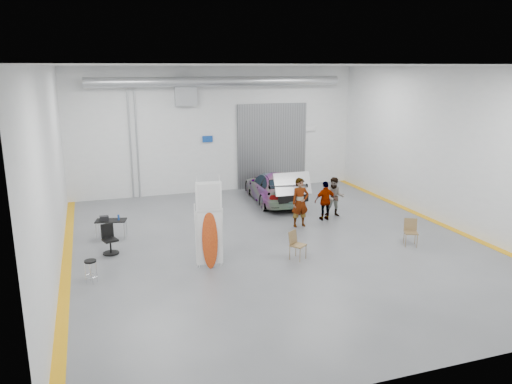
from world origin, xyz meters
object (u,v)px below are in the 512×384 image
object	(u,v)px
person_b	(335,197)
work_table	(109,220)
folding_chair_near	(298,251)
shop_stool	(91,272)
sedan_car	(274,187)
person_a	(300,202)
office_chair	(110,241)
surfboard_display	(210,231)
person_c	(325,201)
folding_chair_far	(410,238)

from	to	relation	value
person_b	work_table	distance (m)	8.85
folding_chair_near	shop_stool	world-z (taller)	folding_chair_near
sedan_car	person_a	bearing A→B (deg)	90.10
sedan_car	office_chair	world-z (taller)	sedan_car
sedan_car	person_b	size ratio (longest dim) A/B	2.88
sedan_car	surfboard_display	size ratio (longest dim) A/B	1.64
person_b	work_table	size ratio (longest dim) A/B	1.40
sedan_car	shop_stool	distance (m)	10.36
sedan_car	person_b	world-z (taller)	person_b
shop_stool	work_table	bearing A→B (deg)	79.60
person_b	shop_stool	xyz separation A→B (m)	(-9.55, -3.67, -0.47)
person_c	shop_stool	bearing A→B (deg)	21.93
person_b	work_table	world-z (taller)	person_b
folding_chair_far	office_chair	xyz separation A→B (m)	(-9.76, 2.52, 0.14)
sedan_car	surfboard_display	distance (m)	7.98
folding_chair_near	folding_chair_far	xyz separation A→B (m)	(4.14, -0.09, -0.00)
person_a	folding_chair_near	bearing A→B (deg)	-115.57
sedan_car	person_c	xyz separation A→B (m)	(0.96, -3.26, 0.11)
person_c	office_chair	world-z (taller)	person_c
office_chair	folding_chair_far	bearing A→B (deg)	-32.65
person_a	person_b	bearing A→B (deg)	22.05
person_c	person_b	bearing A→B (deg)	-147.63
folding_chair_far	shop_stool	world-z (taller)	folding_chair_far
folding_chair_far	sedan_car	bearing A→B (deg)	135.09
person_a	shop_stool	xyz separation A→B (m)	(-7.67, -2.88, -0.61)
person_a	sedan_car	bearing A→B (deg)	84.02
sedan_car	folding_chair_far	distance (m)	7.28
person_a	work_table	distance (m)	7.03
folding_chair_near	shop_stool	xyz separation A→B (m)	(-6.25, 0.20, 0.06)
folding_chair_near	office_chair	bearing A→B (deg)	120.46
sedan_car	work_table	bearing A→B (deg)	26.01
person_b	person_c	distance (m)	0.69
person_c	surfboard_display	distance (m)	6.41
folding_chair_near	shop_stool	bearing A→B (deg)	142.03
person_a	shop_stool	bearing A→B (deg)	-160.27
person_a	work_table	bearing A→B (deg)	171.57
surfboard_display	work_table	xyz separation A→B (m)	(-2.78, 3.78, -0.49)
sedan_car	person_b	distance (m)	3.29
person_c	work_table	distance (m)	8.27
sedan_car	work_table	world-z (taller)	sedan_car
person_c	folding_chair_far	world-z (taller)	person_c
folding_chair_far	work_table	bearing A→B (deg)	-177.05
person_a	shop_stool	world-z (taller)	person_a
person_b	surfboard_display	world-z (taller)	surfboard_display
sedan_car	surfboard_display	bearing A→B (deg)	60.62
folding_chair_far	work_table	world-z (taller)	folding_chair_far
person_b	person_c	bearing A→B (deg)	-120.84
surfboard_display	shop_stool	size ratio (longest dim) A/B	4.15
folding_chair_near	person_b	bearing A→B (deg)	13.41
folding_chair_near	folding_chair_far	distance (m)	4.14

